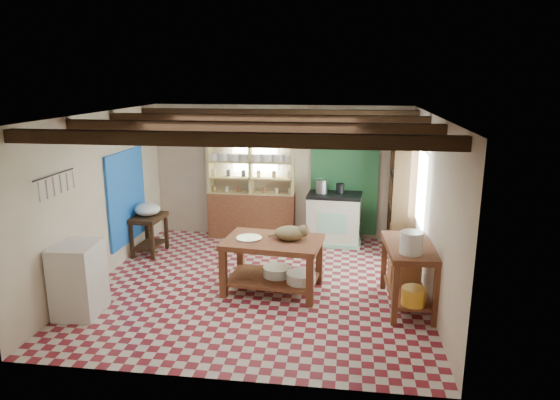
# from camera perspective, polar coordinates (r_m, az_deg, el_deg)

# --- Properties ---
(floor) EXTENTS (5.00, 5.00, 0.02)m
(floor) POSITION_cam_1_polar(r_m,az_deg,el_deg) (7.83, -2.45, -9.71)
(floor) COLOR maroon
(floor) RESTS_ON ground
(ceiling) EXTENTS (5.00, 5.00, 0.02)m
(ceiling) POSITION_cam_1_polar(r_m,az_deg,el_deg) (7.19, -2.67, 9.72)
(ceiling) COLOR #4F4F55
(ceiling) RESTS_ON wall_back
(wall_back) EXTENTS (5.00, 0.04, 2.60)m
(wall_back) POSITION_cam_1_polar(r_m,az_deg,el_deg) (9.81, 0.06, 3.22)
(wall_back) COLOR beige
(wall_back) RESTS_ON floor
(wall_front) EXTENTS (5.00, 0.04, 2.60)m
(wall_front) POSITION_cam_1_polar(r_m,az_deg,el_deg) (5.07, -7.64, -7.32)
(wall_front) COLOR beige
(wall_front) RESTS_ON floor
(wall_left) EXTENTS (0.04, 5.00, 2.60)m
(wall_left) POSITION_cam_1_polar(r_m,az_deg,el_deg) (8.21, -19.98, 0.24)
(wall_left) COLOR beige
(wall_left) RESTS_ON floor
(wall_right) EXTENTS (0.04, 5.00, 2.60)m
(wall_right) POSITION_cam_1_polar(r_m,az_deg,el_deg) (7.38, 16.92, -1.01)
(wall_right) COLOR beige
(wall_right) RESTS_ON floor
(ceiling_beams) EXTENTS (5.00, 3.80, 0.15)m
(ceiling_beams) POSITION_cam_1_polar(r_m,az_deg,el_deg) (7.20, -2.66, 8.77)
(ceiling_beams) COLOR #342012
(ceiling_beams) RESTS_ON ceiling
(blue_wall_patch) EXTENTS (0.04, 1.40, 1.60)m
(blue_wall_patch) POSITION_cam_1_polar(r_m,az_deg,el_deg) (9.03, -17.10, 0.34)
(blue_wall_patch) COLOR blue
(blue_wall_patch) RESTS_ON wall_left
(green_wall_patch) EXTENTS (1.30, 0.04, 2.30)m
(green_wall_patch) POSITION_cam_1_polar(r_m,az_deg,el_deg) (9.70, 7.38, 2.68)
(green_wall_patch) COLOR #22552F
(green_wall_patch) RESTS_ON wall_back
(window_back) EXTENTS (0.90, 0.02, 0.80)m
(window_back) POSITION_cam_1_polar(r_m,az_deg,el_deg) (9.80, -2.87, 5.56)
(window_back) COLOR silver
(window_back) RESTS_ON wall_back
(window_right) EXTENTS (0.02, 1.30, 1.20)m
(window_right) POSITION_cam_1_polar(r_m,az_deg,el_deg) (8.32, 15.80, 1.43)
(window_right) COLOR silver
(window_right) RESTS_ON wall_right
(utensil_rail) EXTENTS (0.06, 0.90, 0.28)m
(utensil_rail) POSITION_cam_1_polar(r_m,az_deg,el_deg) (7.07, -24.31, 1.71)
(utensil_rail) COLOR black
(utensil_rail) RESTS_ON wall_left
(pot_rack) EXTENTS (0.86, 0.12, 0.36)m
(pot_rack) POSITION_cam_1_polar(r_m,az_deg,el_deg) (9.15, 7.53, 7.89)
(pot_rack) COLOR black
(pot_rack) RESTS_ON ceiling
(shelving_unit) EXTENTS (1.70, 0.34, 2.20)m
(shelving_unit) POSITION_cam_1_polar(r_m,az_deg,el_deg) (9.75, -3.30, 1.93)
(shelving_unit) COLOR tan
(shelving_unit) RESTS_ON floor
(tall_rack) EXTENTS (0.40, 0.86, 2.00)m
(tall_rack) POSITION_cam_1_polar(r_m,az_deg,el_deg) (9.15, 13.74, 0.11)
(tall_rack) COLOR #342012
(tall_rack) RESTS_ON floor
(work_table) EXTENTS (1.50, 1.08, 0.80)m
(work_table) POSITION_cam_1_polar(r_m,az_deg,el_deg) (7.48, -0.83, -7.44)
(work_table) COLOR brown
(work_table) RESTS_ON floor
(stove) EXTENTS (1.05, 0.74, 0.98)m
(stove) POSITION_cam_1_polar(r_m,az_deg,el_deg) (9.57, 6.19, -2.12)
(stove) COLOR beige
(stove) RESTS_ON floor
(prep_table) EXTENTS (0.52, 0.73, 0.71)m
(prep_table) POSITION_cam_1_polar(r_m,az_deg,el_deg) (9.31, -14.71, -3.84)
(prep_table) COLOR #342012
(prep_table) RESTS_ON floor
(white_cabinet) EXTENTS (0.59, 0.69, 0.98)m
(white_cabinet) POSITION_cam_1_polar(r_m,az_deg,el_deg) (7.27, -22.04, -8.39)
(white_cabinet) COLOR silver
(white_cabinet) RESTS_ON floor
(right_counter) EXTENTS (0.70, 1.30, 0.90)m
(right_counter) POSITION_cam_1_polar(r_m,az_deg,el_deg) (7.19, 14.42, -8.38)
(right_counter) COLOR brown
(right_counter) RESTS_ON floor
(cat) EXTENTS (0.48, 0.38, 0.21)m
(cat) POSITION_cam_1_polar(r_m,az_deg,el_deg) (7.30, 1.16, -3.79)
(cat) COLOR #937F55
(cat) RESTS_ON work_table
(steel_tray) EXTENTS (0.42, 0.42, 0.02)m
(steel_tray) POSITION_cam_1_polar(r_m,az_deg,el_deg) (7.39, -3.58, -4.36)
(steel_tray) COLOR #9D9DA4
(steel_tray) RESTS_ON work_table
(basin_large) EXTENTS (0.46, 0.46, 0.14)m
(basin_large) POSITION_cam_1_polar(r_m,az_deg,el_deg) (7.56, -0.36, -8.16)
(basin_large) COLOR silver
(basin_large) RESTS_ON work_table
(basin_small) EXTENTS (0.47, 0.47, 0.15)m
(basin_small) POSITION_cam_1_polar(r_m,az_deg,el_deg) (7.34, 2.42, -8.84)
(basin_small) COLOR silver
(basin_small) RESTS_ON work_table
(kettle_left) EXTENTS (0.24, 0.24, 0.25)m
(kettle_left) POSITION_cam_1_polar(r_m,az_deg,el_deg) (9.45, 4.78, 1.56)
(kettle_left) COLOR #9D9DA4
(kettle_left) RESTS_ON stove
(kettle_right) EXTENTS (0.17, 0.17, 0.20)m
(kettle_right) POSITION_cam_1_polar(r_m,az_deg,el_deg) (9.42, 6.89, 1.28)
(kettle_right) COLOR black
(kettle_right) RESTS_ON stove
(enamel_bowl) EXTENTS (0.48, 0.48, 0.23)m
(enamel_bowl) POSITION_cam_1_polar(r_m,az_deg,el_deg) (9.18, -14.89, -1.04)
(enamel_bowl) COLOR silver
(enamel_bowl) RESTS_ON prep_table
(white_bucket) EXTENTS (0.31, 0.31, 0.29)m
(white_bucket) POSITION_cam_1_polar(r_m,az_deg,el_deg) (6.65, 14.81, -4.75)
(white_bucket) COLOR silver
(white_bucket) RESTS_ON right_counter
(wicker_basket) EXTENTS (0.45, 0.37, 0.30)m
(wicker_basket) POSITION_cam_1_polar(r_m,az_deg,el_deg) (7.49, 14.00, -7.95)
(wicker_basket) COLOR #A66A43
(wicker_basket) RESTS_ON right_counter
(yellow_tub) EXTENTS (0.33, 0.33, 0.23)m
(yellow_tub) POSITION_cam_1_polar(r_m,az_deg,el_deg) (6.82, 15.01, -10.56)
(yellow_tub) COLOR gold
(yellow_tub) RESTS_ON right_counter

